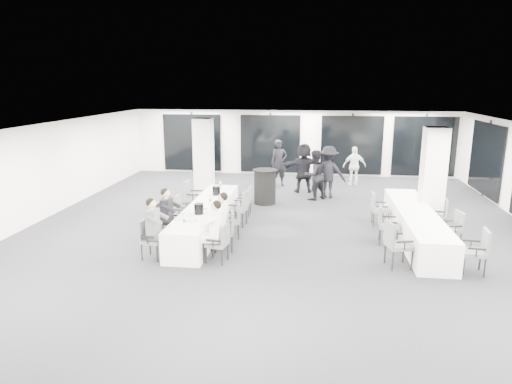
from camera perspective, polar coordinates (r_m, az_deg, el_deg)
room at (r=13.19m, az=6.97°, el=2.17°), size 14.04×16.04×2.84m
column_left at (r=15.70m, az=-6.54°, el=4.05°), size 0.60×0.60×2.80m
column_right at (r=13.47m, az=21.21°, el=1.63°), size 0.60×0.60×2.80m
banquet_table_main at (r=12.46m, az=-6.25°, el=-3.29°), size 0.90×5.00×0.75m
banquet_table_side at (r=12.53m, az=19.32°, el=-3.91°), size 0.90×5.00×0.75m
cocktail_table at (r=15.22m, az=1.11°, el=0.71°), size 0.83×0.83×1.15m
chair_main_left_near at (r=10.79m, az=-13.16°, el=-5.43°), size 0.52×0.56×0.92m
chair_main_left_second at (r=11.65m, az=-11.55°, el=-3.58°), size 0.55×0.61×1.04m
chair_main_left_mid at (r=12.40m, az=-10.28°, el=-2.84°), size 0.46×0.52×0.90m
chair_main_left_fourth at (r=13.14m, az=-9.21°, el=-1.98°), size 0.45×0.50×0.86m
chair_main_left_far at (r=14.16m, az=-8.01°, el=-0.40°), size 0.53×0.59×1.03m
chair_main_right_near at (r=10.31m, az=-4.51°, el=-6.09°), size 0.52×0.56×0.90m
chair_main_right_second at (r=11.02m, az=-3.65°, el=-4.58°), size 0.56×0.59×0.95m
chair_main_right_mid at (r=11.91m, az=-2.79°, el=-3.25°), size 0.55×0.58×0.92m
chair_main_right_fourth at (r=12.87m, az=-1.96°, el=-1.78°), size 0.56×0.60×0.99m
chair_main_right_far at (r=13.91m, az=-1.27°, el=-0.86°), size 0.45×0.51×0.89m
chair_side_left_near at (r=10.46m, az=17.04°, el=-5.92°), size 0.63×0.66×1.03m
chair_side_left_mid at (r=11.88m, az=15.88°, el=-3.65°), size 0.54×0.59×0.98m
chair_side_left_far at (r=13.36m, az=14.97°, el=-1.81°), size 0.47×0.53×0.94m
chair_side_right_near at (r=10.76m, az=26.01°, el=-6.37°), size 0.54×0.58×0.97m
chair_side_right_mid at (r=12.33m, az=23.49°, el=-3.95°), size 0.53×0.55×0.88m
chair_side_right_far at (r=13.53m, az=22.03°, el=-2.33°), size 0.48×0.53×0.87m
seated_guest_a at (r=10.63m, az=-12.44°, el=-4.03°), size 0.50×0.38×1.44m
seated_guest_b at (r=11.53m, az=-10.79°, el=-2.57°), size 0.50×0.38×1.44m
seated_guest_c at (r=10.25m, az=-5.40°, el=-4.43°), size 0.50×0.38×1.44m
seated_guest_d at (r=10.96m, az=-4.53°, el=-3.22°), size 0.50×0.38×1.44m
standing_guest_a at (r=17.80m, az=2.88°, el=4.02°), size 0.92×0.83×2.05m
standing_guest_b at (r=15.78m, az=7.31°, el=2.52°), size 1.09×1.05×1.96m
standing_guest_c at (r=16.12m, az=9.08°, el=2.89°), size 1.43×0.90×2.07m
standing_guest_d at (r=18.38m, az=12.22°, el=3.53°), size 1.08×0.69×1.73m
standing_guest_e at (r=16.83m, az=21.31°, el=2.24°), size 0.63×0.95×1.87m
standing_guest_f at (r=16.82m, az=6.00°, el=3.43°), size 1.98×0.97×2.07m
standing_guest_g at (r=19.78m, az=-5.93°, el=4.92°), size 0.95×0.96×2.05m
standing_guest_h at (r=17.11m, az=21.55°, el=2.55°), size 1.05×1.10×1.97m
ice_bucket_near at (r=11.51m, az=-7.16°, el=-2.10°), size 0.24×0.24×0.27m
ice_bucket_far at (r=13.38m, az=-4.98°, el=0.16°), size 0.23×0.23×0.26m
water_bottle_a at (r=10.76m, az=-8.99°, el=-3.40°), size 0.07×0.07×0.23m
water_bottle_b at (r=12.52m, az=-5.73°, el=-0.91°), size 0.07×0.07×0.21m
water_bottle_c at (r=14.33m, az=-4.49°, el=0.96°), size 0.07×0.07×0.21m
plate_a at (r=10.92m, az=-8.49°, el=-3.67°), size 0.19×0.19×0.03m
plate_b at (r=10.98m, az=-7.74°, el=-3.56°), size 0.19×0.19×0.03m
plate_c at (r=11.94m, az=-6.41°, el=-2.11°), size 0.19×0.19×0.03m
wine_glass at (r=10.39m, az=-8.00°, el=-3.78°), size 0.08×0.08×0.20m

